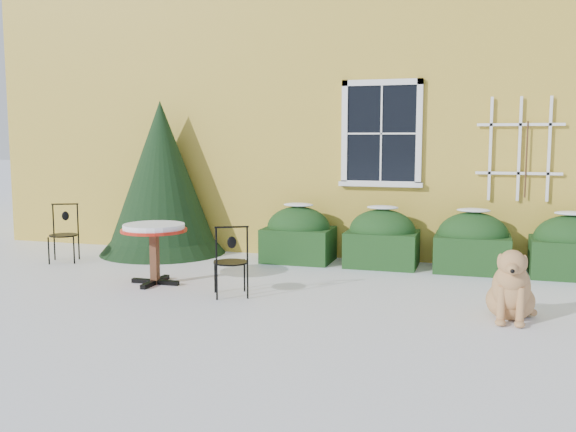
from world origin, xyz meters
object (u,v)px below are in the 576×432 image
(bistro_table, at_px, (154,234))
(patio_chair_far, at_px, (64,233))
(dog, at_px, (511,291))
(patio_chair_near, at_px, (231,261))
(evergreen_shrub, at_px, (162,193))

(bistro_table, xyz_separation_m, patio_chair_far, (-2.10, 0.99, -0.22))
(bistro_table, relative_size, dog, 0.96)
(bistro_table, xyz_separation_m, dog, (4.40, -0.45, -0.34))
(patio_chair_near, bearing_deg, dog, 151.21)
(patio_chair_near, bearing_deg, evergreen_shrub, -74.51)
(patio_chair_near, bearing_deg, bistro_table, -41.73)
(patio_chair_near, height_order, dog, patio_chair_near)
(bistro_table, bearing_deg, dog, -5.84)
(evergreen_shrub, bearing_deg, dog, -25.42)
(patio_chair_far, xyz_separation_m, dog, (6.50, -1.44, -0.12))
(evergreen_shrub, relative_size, patio_chair_far, 2.82)
(evergreen_shrub, xyz_separation_m, patio_chair_far, (-1.11, -1.12, -0.57))
(patio_chair_far, bearing_deg, dog, -36.40)
(patio_chair_near, relative_size, patio_chair_far, 0.99)
(evergreen_shrub, height_order, patio_chair_far, evergreen_shrub)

